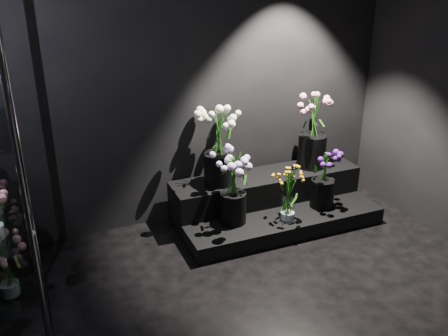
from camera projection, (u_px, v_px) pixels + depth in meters
wall_back at (185, 75)px, 4.41m from camera, size 4.00×0.00×4.00m
display_riser at (271, 202)px, 4.83m from camera, size 1.88×0.84×0.42m
bouquet_orange_bells at (289, 194)px, 4.44m from camera, size 0.28×0.28×0.51m
bouquet_lilac at (233, 182)px, 4.35m from camera, size 0.44×0.44×0.67m
bouquet_purple at (324, 174)px, 4.65m from camera, size 0.40×0.40×0.58m
bouquet_cream_roses at (219, 144)px, 4.49m from camera, size 0.42×0.42×0.69m
bouquet_pink_roses at (314, 129)px, 4.85m from camera, size 0.52×0.52×0.70m
bouquet_case_base_pink at (4, 264)px, 3.54m from camera, size 0.41×0.41×0.49m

